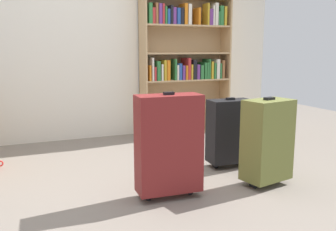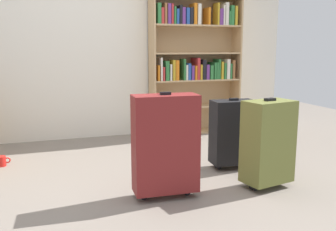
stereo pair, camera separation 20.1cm
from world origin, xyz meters
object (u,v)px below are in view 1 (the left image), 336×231
suitcase_dark_red (169,144)px  suitcase_olive (267,140)px  bookshelf (185,50)px  suitcase_black (230,131)px

suitcase_dark_red → suitcase_olive: 0.82m
bookshelf → suitcase_dark_red: (-1.04, -1.94, -0.66)m
suitcase_black → suitcase_dark_red: bearing=-150.4°
bookshelf → suitcase_dark_red: bearing=-118.2°
bookshelf → suitcase_black: bookshelf is taller
suitcase_dark_red → suitcase_olive: (0.82, -0.07, -0.04)m
bookshelf → suitcase_olive: bookshelf is taller
bookshelf → suitcase_olive: size_ratio=2.84×
bookshelf → suitcase_dark_red: size_ratio=2.58×
bookshelf → suitcase_dark_red: 2.30m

